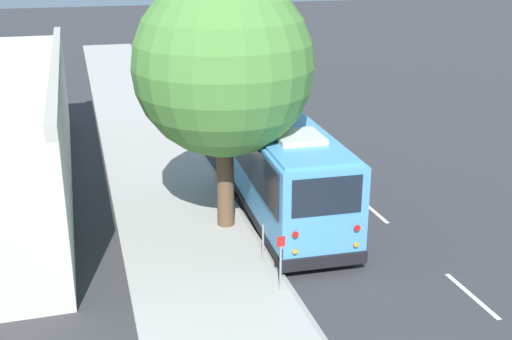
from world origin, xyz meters
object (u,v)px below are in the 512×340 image
(sign_post_near, at_px, (281,263))
(parked_sedan_white, at_px, (187,93))
(parked_sedan_navy, at_px, (207,122))
(shuttle_bus, at_px, (284,167))
(sign_post_far, at_px, (263,244))
(street_tree, at_px, (222,53))
(parked_sedan_silver, at_px, (169,70))
(parked_sedan_gray, at_px, (155,56))

(sign_post_near, bearing_deg, parked_sedan_white, -3.65)
(sign_post_near, bearing_deg, parked_sedan_navy, -4.59)
(shuttle_bus, relative_size, sign_post_far, 7.37)
(sign_post_far, bearing_deg, sign_post_near, 180.00)
(parked_sedan_white, bearing_deg, street_tree, 173.52)
(sign_post_near, bearing_deg, sign_post_far, 0.00)
(parked_sedan_white, distance_m, street_tree, 18.18)
(street_tree, relative_size, sign_post_near, 5.65)
(parked_sedan_navy, xyz_separation_m, parked_sedan_silver, (13.83, -0.25, -0.01))
(sign_post_far, bearing_deg, parked_sedan_white, -3.94)
(parked_sedan_gray, distance_m, sign_post_far, 33.84)
(parked_sedan_navy, height_order, sign_post_near, sign_post_near)
(parked_sedan_navy, bearing_deg, parked_sedan_silver, -1.86)
(parked_sedan_white, relative_size, street_tree, 0.50)
(parked_sedan_silver, xyz_separation_m, sign_post_far, (-27.59, 1.48, 0.13))
(parked_sedan_white, relative_size, sign_post_near, 2.82)
(shuttle_bus, relative_size, parked_sedan_navy, 1.90)
(shuttle_bus, bearing_deg, parked_sedan_silver, 2.86)
(parked_sedan_navy, relative_size, parked_sedan_white, 1.05)
(street_tree, distance_m, sign_post_near, 6.62)
(shuttle_bus, xyz_separation_m, sign_post_far, (-3.24, 1.68, -1.04))
(parked_sedan_silver, xyz_separation_m, sign_post_near, (-29.21, 1.48, 0.34))
(parked_sedan_navy, relative_size, sign_post_near, 2.95)
(parked_sedan_silver, distance_m, sign_post_near, 29.25)
(parked_sedan_gray, relative_size, sign_post_far, 3.87)
(parked_sedan_white, height_order, parked_sedan_gray, parked_sedan_gray)
(parked_sedan_white, distance_m, sign_post_far, 20.42)
(shuttle_bus, distance_m, sign_post_near, 5.20)
(parked_sedan_navy, relative_size, parked_sedan_gray, 1.00)
(parked_sedan_navy, height_order, sign_post_far, parked_sedan_navy)
(shuttle_bus, bearing_deg, sign_post_near, 163.34)
(parked_sedan_silver, relative_size, sign_post_near, 2.98)
(parked_sedan_silver, xyz_separation_m, street_tree, (-24.59, 1.89, 5.06))
(shuttle_bus, distance_m, parked_sedan_white, 17.17)
(shuttle_bus, height_order, parked_sedan_white, shuttle_bus)
(parked_sedan_white, relative_size, parked_sedan_gray, 0.96)
(sign_post_near, relative_size, sign_post_far, 1.32)
(parked_sedan_white, bearing_deg, sign_post_near, 175.82)
(parked_sedan_navy, xyz_separation_m, parked_sedan_gray, (20.05, -0.10, -0.02))
(shuttle_bus, height_order, sign_post_far, shuttle_bus)
(shuttle_bus, distance_m, sign_post_far, 3.80)
(parked_sedan_gray, bearing_deg, parked_sedan_silver, -176.02)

